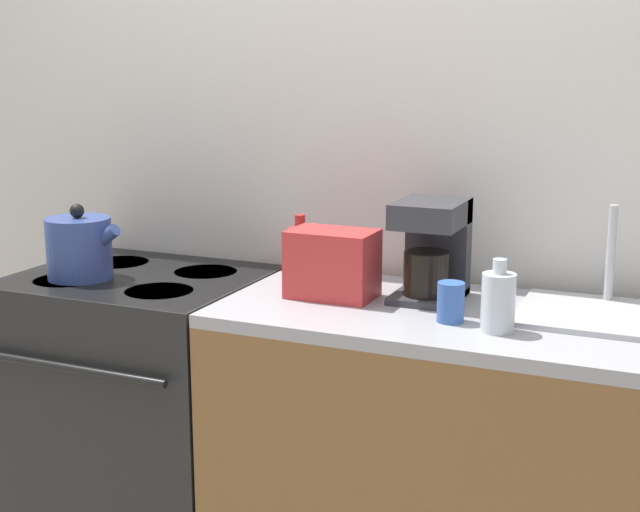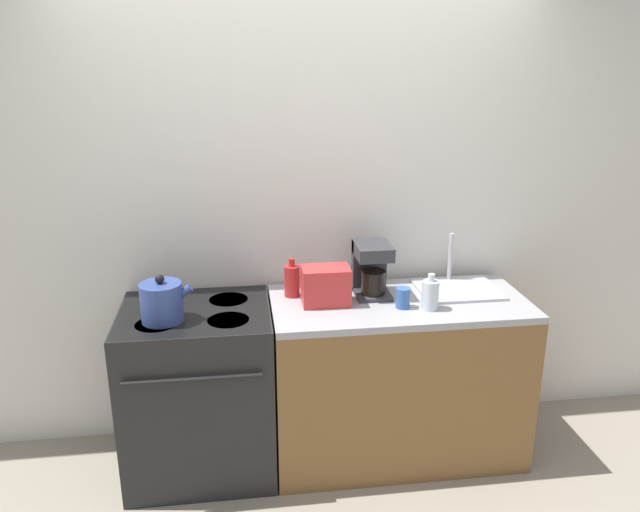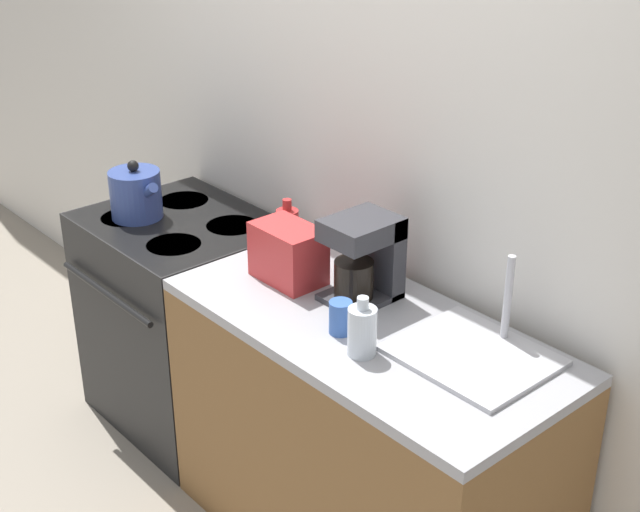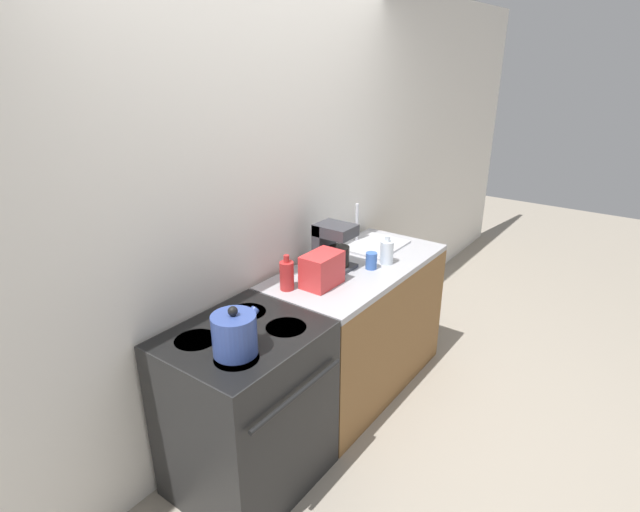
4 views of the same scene
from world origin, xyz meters
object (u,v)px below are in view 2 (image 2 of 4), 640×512
(stove, at_px, (199,388))
(bottle_red, at_px, (292,280))
(coffee_maker, at_px, (371,267))
(kettle, at_px, (162,302))
(bottle_clear, at_px, (430,294))
(cup_blue, at_px, (403,298))
(toaster, at_px, (326,286))

(stove, height_order, bottle_red, bottle_red)
(coffee_maker, bearing_deg, kettle, -168.47)
(bottle_clear, relative_size, cup_blue, 1.77)
(kettle, xyz_separation_m, coffee_maker, (1.06, 0.22, 0.05))
(stove, relative_size, cup_blue, 8.56)
(bottle_clear, bearing_deg, kettle, 178.53)
(bottle_red, distance_m, cup_blue, 0.59)
(cup_blue, bearing_deg, bottle_red, 156.48)
(kettle, distance_m, cup_blue, 1.18)
(bottle_clear, xyz_separation_m, bottle_red, (-0.67, 0.27, 0.01))
(cup_blue, bearing_deg, kettle, -179.92)
(coffee_maker, xyz_separation_m, bottle_clear, (0.25, -0.25, -0.07))
(stove, height_order, kettle, kettle)
(bottle_red, height_order, cup_blue, bottle_red)
(bottle_red, bearing_deg, cup_blue, -23.52)
(kettle, xyz_separation_m, bottle_red, (0.64, 0.24, -0.01))
(toaster, bearing_deg, coffee_maker, 22.86)
(coffee_maker, relative_size, bottle_red, 1.36)
(stove, xyz_separation_m, bottle_clear, (1.17, -0.13, 0.51))
(toaster, distance_m, bottle_red, 0.21)
(kettle, bearing_deg, bottle_clear, -1.47)
(kettle, height_order, bottle_clear, kettle)
(toaster, distance_m, coffee_maker, 0.29)
(kettle, xyz_separation_m, bottle_clear, (1.31, -0.03, -0.02))
(bottle_clear, height_order, cup_blue, bottle_clear)
(stove, xyz_separation_m, coffee_maker, (0.92, 0.12, 0.59))
(stove, height_order, toaster, toaster)
(kettle, relative_size, toaster, 1.03)
(kettle, bearing_deg, stove, 35.67)
(toaster, distance_m, cup_blue, 0.39)
(cup_blue, bearing_deg, stove, 174.64)
(toaster, height_order, cup_blue, toaster)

